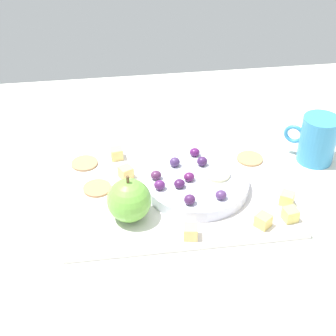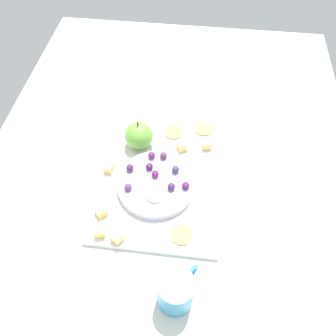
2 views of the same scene
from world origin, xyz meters
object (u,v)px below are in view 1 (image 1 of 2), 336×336
cheese_cube_1 (191,232)px  grape_7 (190,177)px  cheese_cube_4 (263,221)px  cheese_cube_5 (117,153)px  grape_2 (221,195)px  apple_slice_0 (217,174)px  cup (317,140)px  apple_whole (129,200)px  grape_3 (160,185)px  cracker_0 (250,159)px  cheese_cube_0 (287,198)px  cracker_2 (97,188)px  cheese_cube_3 (126,172)px  grape_1 (202,161)px  cheese_cube_2 (290,214)px  serving_dish (197,183)px  grape_5 (179,184)px  cracker_1 (85,163)px  platter (176,190)px  grape_8 (156,175)px  grape_6 (175,162)px  grape_4 (190,200)px  grape_0 (195,152)px

cheese_cube_1 → grape_7: bearing=81.0°
cheese_cube_4 → cheese_cube_5: 31.78cm
grape_2 → apple_slice_0: size_ratio=0.42×
cup → cheese_cube_4: bearing=-131.0°
apple_whole → grape_3: apple_whole is taller
cracker_0 → cheese_cube_0: bearing=-79.1°
apple_whole → cheese_cube_5: apple_whole is taller
cracker_2 → grape_3: grape_3 is taller
apple_whole → cracker_2: size_ratio=1.45×
cheese_cube_3 → grape_1: size_ratio=1.17×
cheese_cube_1 → cheese_cube_2: 17.01cm
serving_dish → grape_5: bearing=-149.8°
cheese_cube_1 → cheese_cube_3: same height
cheese_cube_5 → cracker_2: 10.07cm
cheese_cube_0 → cup: (10.38, 13.61, 2.31)cm
cracker_1 → cheese_cube_5: bearing=10.3°
grape_5 → platter: bearing=91.6°
cheese_cube_2 → grape_8: 23.73cm
cheese_cube_5 → grape_7: 17.01cm
apple_whole → grape_6: size_ratio=3.82×
apple_slice_0 → cheese_cube_3: bearing=163.7°
grape_1 → grape_3: same height
grape_5 → apple_slice_0: size_ratio=0.42×
cheese_cube_2 → grape_2: 11.74cm
cheese_cube_3 → cheese_cube_1: bearing=-62.3°
cheese_cube_0 → cheese_cube_5: size_ratio=1.00×
grape_5 → grape_8: 4.72cm
grape_1 → grape_8: 9.27cm
cheese_cube_0 → grape_3: bearing=168.7°
cracker_1 → grape_8: bearing=-36.5°
grape_7 → cup: (26.27, 7.68, 0.45)cm
cracker_2 → cup: (42.48, 5.11, 3.23)cm
apple_whole → grape_4: (9.91, -0.52, -0.56)cm
cheese_cube_3 → cracker_2: (-5.35, -2.81, -0.91)cm
serving_dish → cheese_cube_2: 17.11cm
apple_slice_0 → grape_2: bearing=-97.3°
serving_dish → grape_7: size_ratio=9.63×
cheese_cube_5 → grape_4: bearing=-58.3°
cheese_cube_2 → apple_slice_0: bearing=132.9°
cheese_cube_1 → grape_5: size_ratio=1.17×
cheese_cube_4 → grape_6: size_ratio=1.17×
cracker_1 → grape_6: grape_6 is taller
apple_slice_0 → grape_5: bearing=-161.7°
grape_0 → grape_6: bearing=-146.3°
apple_slice_0 → cup: size_ratio=0.48×
platter → grape_3: grape_3 is taller
apple_whole → grape_4: bearing=-3.0°
cheese_cube_0 → grape_3: 21.90cm
grape_1 → grape_4: 11.17cm
cheese_cube_5 → cracker_2: cheese_cube_5 is taller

